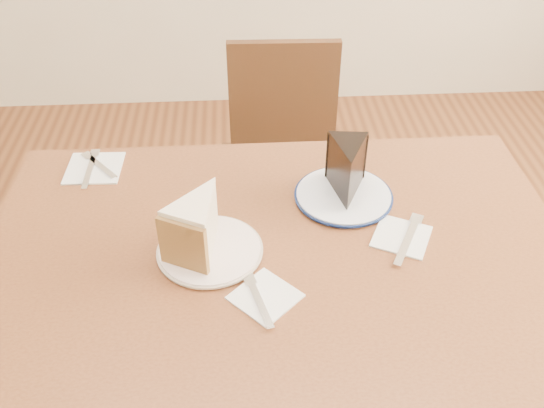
{
  "coord_description": "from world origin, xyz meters",
  "views": [
    {
      "loc": [
        -0.07,
        -0.9,
        1.59
      ],
      "look_at": [
        -0.01,
        0.09,
        0.8
      ],
      "focal_mm": 40.0,
      "sensor_mm": 36.0,
      "label": 1
    }
  ],
  "objects": [
    {
      "name": "table",
      "position": [
        0.0,
        0.0,
        0.65
      ],
      "size": [
        1.2,
        0.8,
        0.75
      ],
      "color": "#512916",
      "rests_on": "ground"
    },
    {
      "name": "chair_far",
      "position": [
        0.07,
        0.7,
        0.47
      ],
      "size": [
        0.42,
        0.42,
        0.84
      ],
      "rotation": [
        0.0,
        0.0,
        3.12
      ],
      "color": "#321B0F",
      "rests_on": "ground"
    },
    {
      "name": "plate_cream",
      "position": [
        -0.14,
        -0.0,
        0.76
      ],
      "size": [
        0.2,
        0.2,
        0.01
      ],
      "primitive_type": "cylinder",
      "color": "white",
      "rests_on": "table"
    },
    {
      "name": "plate_navy",
      "position": [
        0.16,
        0.16,
        0.76
      ],
      "size": [
        0.21,
        0.21,
        0.01
      ],
      "primitive_type": "cylinder",
      "color": "white",
      "rests_on": "table"
    },
    {
      "name": "carrot_cake",
      "position": [
        -0.15,
        0.02,
        0.82
      ],
      "size": [
        0.15,
        0.17,
        0.11
      ],
      "primitive_type": null,
      "rotation": [
        0.0,
        0.0,
        -0.46
      ],
      "color": "beige",
      "rests_on": "plate_cream"
    },
    {
      "name": "chocolate_cake",
      "position": [
        0.16,
        0.16,
        0.82
      ],
      "size": [
        0.1,
        0.13,
        0.11
      ],
      "primitive_type": null,
      "rotation": [
        0.0,
        0.0,
        3.03
      ],
      "color": "black",
      "rests_on": "plate_navy"
    },
    {
      "name": "napkin_cream",
      "position": [
        -0.03,
        -0.13,
        0.75
      ],
      "size": [
        0.15,
        0.15,
        0.0
      ],
      "primitive_type": "cube",
      "rotation": [
        0.0,
        0.0,
        0.77
      ],
      "color": "white",
      "rests_on": "table"
    },
    {
      "name": "napkin_navy",
      "position": [
        0.26,
        0.02,
        0.75
      ],
      "size": [
        0.15,
        0.15,
        0.0
      ],
      "primitive_type": "cube",
      "rotation": [
        0.0,
        0.0,
        -0.46
      ],
      "color": "white",
      "rests_on": "table"
    },
    {
      "name": "napkin_spare",
      "position": [
        -0.42,
        0.31,
        0.75
      ],
      "size": [
        0.13,
        0.13,
        0.0
      ],
      "primitive_type": "cube",
      "rotation": [
        0.0,
        0.0,
        -0.03
      ],
      "color": "white",
      "rests_on": "table"
    },
    {
      "name": "fork_cream",
      "position": [
        -0.05,
        -0.14,
        0.76
      ],
      "size": [
        0.05,
        0.14,
        0.0
      ],
      "primitive_type": "cube",
      "rotation": [
        0.0,
        0.0,
        0.27
      ],
      "color": "silver",
      "rests_on": "napkin_cream"
    },
    {
      "name": "knife_navy",
      "position": [
        0.27,
        0.01,
        0.76
      ],
      "size": [
        0.09,
        0.16,
        0.0
      ],
      "primitive_type": "cube",
      "rotation": [
        0.0,
        0.0,
        -0.49
      ],
      "color": "silver",
      "rests_on": "napkin_navy"
    },
    {
      "name": "fork_spare",
      "position": [
        -0.41,
        0.32,
        0.76
      ],
      "size": [
        0.1,
        0.12,
        0.0
      ],
      "primitive_type": "cube",
      "rotation": [
        0.0,
        0.0,
        0.69
      ],
      "color": "silver",
      "rests_on": "napkin_spare"
    },
    {
      "name": "knife_spare",
      "position": [
        -0.43,
        0.3,
        0.76
      ],
      "size": [
        0.01,
        0.16,
        0.0
      ],
      "primitive_type": "cube",
      "rotation": [
        0.0,
        0.0,
        0.0
      ],
      "color": "silver",
      "rests_on": "napkin_spare"
    }
  ]
}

